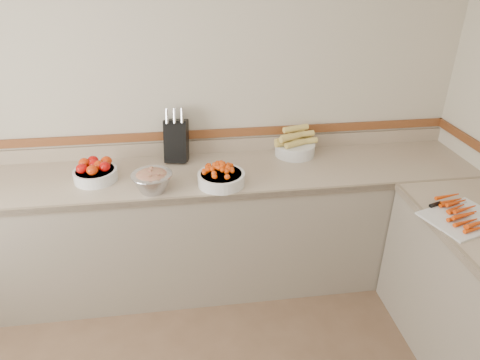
{
  "coord_description": "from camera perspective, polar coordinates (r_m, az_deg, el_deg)",
  "views": [
    {
      "loc": [
        0.05,
        -0.88,
        2.2
      ],
      "look_at": [
        0.35,
        1.35,
        1.0
      ],
      "focal_mm": 32.0,
      "sensor_mm": 36.0,
      "label": 1
    }
  ],
  "objects": [
    {
      "name": "cutting_board",
      "position": [
        2.66,
        27.48,
        -4.21
      ],
      "size": [
        0.47,
        0.42,
        0.06
      ],
      "color": "silver",
      "rests_on": "counter_right"
    },
    {
      "name": "tomato_bowl",
      "position": [
        2.89,
        -18.74,
        1.07
      ],
      "size": [
        0.28,
        0.28,
        0.14
      ],
      "color": "silver",
      "rests_on": "counter_back"
    },
    {
      "name": "counter_back",
      "position": [
        3.09,
        -7.3,
        -6.52
      ],
      "size": [
        4.0,
        0.65,
        1.08
      ],
      "color": "tan",
      "rests_on": "ground_plane"
    },
    {
      "name": "cherry_tomato_bowl",
      "position": [
        2.69,
        -2.53,
        0.49
      ],
      "size": [
        0.3,
        0.3,
        0.16
      ],
      "color": "silver",
      "rests_on": "counter_back"
    },
    {
      "name": "corn_bowl",
      "position": [
        3.11,
        7.33,
        4.61
      ],
      "size": [
        0.32,
        0.29,
        0.21
      ],
      "color": "silver",
      "rests_on": "counter_back"
    },
    {
      "name": "knife_block",
      "position": [
        3.01,
        -8.49,
        5.35
      ],
      "size": [
        0.19,
        0.21,
        0.38
      ],
      "color": "black",
      "rests_on": "counter_back"
    },
    {
      "name": "rhubarb_bowl",
      "position": [
        2.66,
        -11.64,
        -0.02
      ],
      "size": [
        0.25,
        0.25,
        0.14
      ],
      "color": "#B2B2BA",
      "rests_on": "counter_back"
    },
    {
      "name": "back_wall",
      "position": [
        3.02,
        -8.43,
        10.43
      ],
      "size": [
        4.0,
        0.0,
        4.0
      ],
      "primitive_type": "plane",
      "rotation": [
        1.57,
        0.0,
        0.0
      ],
      "color": "beige",
      "rests_on": "ground_plane"
    }
  ]
}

